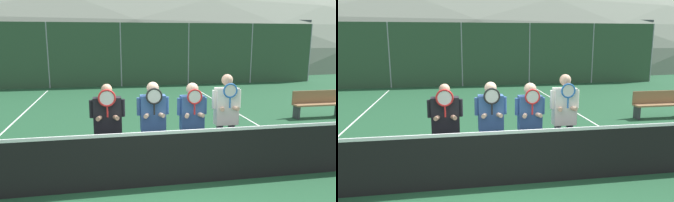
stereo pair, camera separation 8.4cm
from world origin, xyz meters
The scene contains 15 objects.
ground_plane centered at (0.00, 0.00, 0.00)m, with size 120.00×120.00×0.00m, color #1E4C2D.
hill_distant centered at (0.00, 52.12, 0.00)m, with size 137.97×76.65×26.83m.
clubhouse_building centered at (1.78, 18.74, 1.86)m, with size 23.29×5.50×3.68m.
fence_back centered at (0.00, 11.80, 1.62)m, with size 21.42×0.06×3.24m.
tennis_net centered at (0.00, 0.00, 0.51)m, with size 9.55×0.09×1.08m.
court_line_right_sideline centered at (3.55, 3.00, 0.00)m, with size 0.05×16.00×0.01m, color white.
player_leftmost centered at (-0.74, 0.60, 1.02)m, with size 0.63×0.34×1.72m.
player_center_left centered at (0.08, 0.59, 1.04)m, with size 0.59×0.34×1.73m.
player_center_right centered at (0.81, 0.54, 1.02)m, with size 0.57×0.34×1.71m.
player_rightmost centered at (1.48, 0.55, 1.09)m, with size 0.57×0.34×1.85m.
car_far_left centered at (-5.80, 14.61, 0.90)m, with size 4.67×2.07×1.75m.
car_left_of_center centered at (-0.60, 14.76, 0.95)m, with size 4.33×2.08×1.89m.
car_center centered at (4.56, 14.87, 0.93)m, with size 4.57×2.08×1.84m.
car_right_of_center centered at (9.62, 14.74, 0.89)m, with size 4.15×2.04×1.74m.
bench_courtside centered at (5.83, 3.96, 0.46)m, with size 1.65×0.36×0.85m.
Camera 1 is at (-0.72, -5.20, 2.54)m, focal length 35.00 mm.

